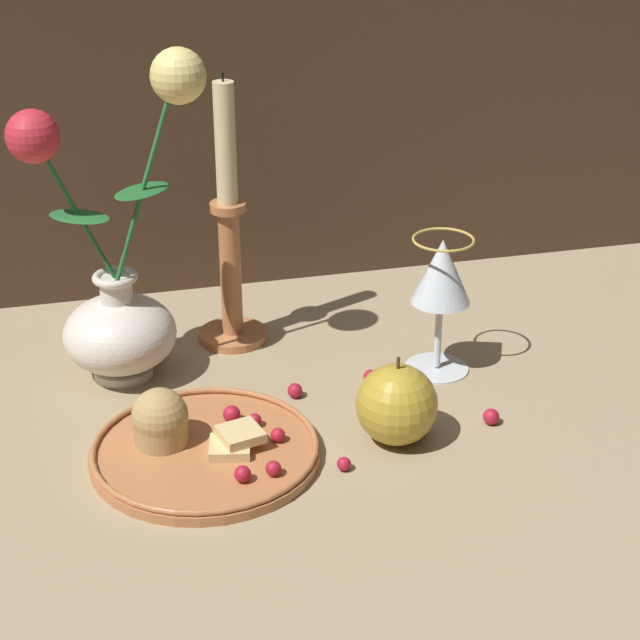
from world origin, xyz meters
name	(u,v)px	position (x,y,z in m)	size (l,w,h in m)	color
ground_plane	(275,412)	(0.00, 0.00, 0.00)	(2.40, 2.40, 0.00)	#9E8966
vase	(118,290)	(-0.15, 0.12, 0.11)	(0.20, 0.13, 0.37)	silver
plate_with_pastries	(196,443)	(-0.09, -0.06, 0.01)	(0.23, 0.23, 0.07)	#B77042
wine_glass	(441,278)	(0.20, 0.05, 0.11)	(0.07, 0.07, 0.16)	silver
candlestick	(230,249)	(-0.01, 0.18, 0.12)	(0.08, 0.08, 0.32)	#B77042
apple_beside_vase	(397,404)	(0.11, -0.08, 0.04)	(0.08, 0.08, 0.10)	#B2932D
berry_near_plate	(370,377)	(0.12, 0.04, 0.01)	(0.02, 0.02, 0.02)	#AD192D
berry_front_center	(491,417)	(0.21, -0.08, 0.01)	(0.02, 0.02, 0.02)	#AD192D
berry_by_glass_stem	(295,391)	(0.03, 0.03, 0.01)	(0.02, 0.02, 0.02)	#AD192D
berry_under_candlestick	(344,464)	(0.04, -0.12, 0.01)	(0.01, 0.01, 0.01)	#AD192D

